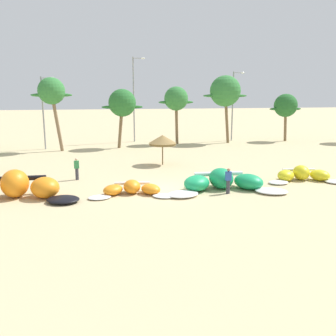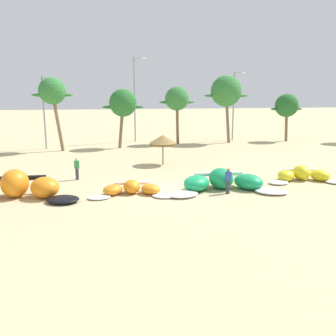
# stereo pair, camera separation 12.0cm
# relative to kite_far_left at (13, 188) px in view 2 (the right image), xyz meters

# --- Properties ---
(ground_plane) EXTENTS (260.00, 260.00, 0.00)m
(ground_plane) POSITION_rel_kite_far_left_xyz_m (9.01, 0.39, -0.65)
(ground_plane) COLOR #C6B284
(kite_far_left) EXTENTS (8.23, 3.82, 1.71)m
(kite_far_left) POSITION_rel_kite_far_left_xyz_m (0.00, 0.00, 0.00)
(kite_far_left) COLOR black
(kite_far_left) RESTS_ON ground
(kite_left) EXTENTS (5.48, 2.86, 0.85)m
(kite_left) POSITION_rel_kite_far_left_xyz_m (7.00, -0.40, -0.33)
(kite_left) COLOR white
(kite_left) RESTS_ON ground
(kite_left_of_center) EXTENTS (8.12, 4.04, 1.34)m
(kite_left_of_center) POSITION_rel_kite_far_left_xyz_m (12.94, -0.52, -0.14)
(kite_left_of_center) COLOR white
(kite_left_of_center) RESTS_ON ground
(kite_center) EXTENTS (5.77, 3.14, 1.07)m
(kite_center) POSITION_rel_kite_far_left_xyz_m (19.49, 0.69, -0.24)
(kite_center) COLOR white
(kite_center) RESTS_ON ground
(beach_umbrella_middle) EXTENTS (2.45, 2.45, 2.65)m
(beach_umbrella_middle) POSITION_rel_kite_far_left_xyz_m (10.74, 8.75, 1.54)
(beach_umbrella_middle) COLOR brown
(beach_umbrella_middle) RESTS_ON ground
(person_near_kites) EXTENTS (0.36, 0.24, 1.62)m
(person_near_kites) POSITION_rel_kite_far_left_xyz_m (3.51, 4.34, 0.17)
(person_near_kites) COLOR #383842
(person_near_kites) RESTS_ON ground
(person_by_umbrellas) EXTENTS (0.36, 0.24, 1.62)m
(person_by_umbrellas) POSITION_rel_kite_far_left_xyz_m (12.94, -1.46, 0.17)
(person_by_umbrellas) COLOR #383842
(person_by_umbrellas) RESTS_ON ground
(palm_left) EXTENTS (4.31, 2.87, 7.91)m
(palm_left) POSITION_rel_kite_far_left_xyz_m (0.65, 18.86, 5.71)
(palm_left) COLOR #7F6647
(palm_left) RESTS_ON ground
(palm_left_of_gap) EXTENTS (4.71, 3.14, 6.74)m
(palm_left_of_gap) POSITION_rel_kite_far_left_xyz_m (8.22, 19.82, 4.45)
(palm_left_of_gap) COLOR brown
(palm_left_of_gap) RESTS_ON ground
(palm_center_left) EXTENTS (4.41, 2.94, 7.08)m
(palm_center_left) POSITION_rel_kite_far_left_xyz_m (15.02, 21.92, 4.86)
(palm_center_left) COLOR brown
(palm_center_left) RESTS_ON ground
(palm_center_right) EXTENTS (5.79, 3.86, 8.46)m
(palm_center_right) POSITION_rel_kite_far_left_xyz_m (21.24, 21.51, 5.81)
(palm_center_right) COLOR brown
(palm_center_right) RESTS_ON ground
(palm_right_of_gap) EXTENTS (4.54, 3.02, 6.20)m
(palm_right_of_gap) POSITION_rel_kite_far_left_xyz_m (29.72, 21.66, 3.97)
(palm_right_of_gap) COLOR brown
(palm_right_of_gap) RESTS_ON ground
(lamppost_west_center) EXTENTS (1.50, 0.24, 8.05)m
(lamppost_west_center) POSITION_rel_kite_far_left_xyz_m (-0.42, 20.60, 3.87)
(lamppost_west_center) COLOR gray
(lamppost_west_center) RESTS_ON ground
(lamppost_east_center) EXTENTS (1.64, 0.24, 10.77)m
(lamppost_east_center) POSITION_rel_kite_far_left_xyz_m (10.27, 25.19, 5.27)
(lamppost_east_center) COLOR gray
(lamppost_east_center) RESTS_ON ground
(lamppost_east) EXTENTS (1.63, 0.24, 9.04)m
(lamppost_east) POSITION_rel_kite_far_left_xyz_m (23.22, 23.57, 4.39)
(lamppost_east) COLOR gray
(lamppost_east) RESTS_ON ground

